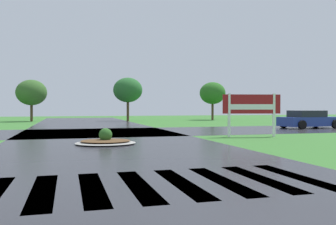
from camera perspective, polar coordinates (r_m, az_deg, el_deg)
asphalt_roadway at (r=13.70m, az=-7.89°, el=-5.68°), size 9.21×80.00×0.01m
asphalt_cross_road at (r=22.71m, az=-10.94°, el=-3.09°), size 90.00×8.29×0.01m
crosswalk_stripes at (r=7.50m, az=-1.26°, el=-11.16°), size 6.75×3.13×0.01m
estate_billboard at (r=19.56m, az=13.01°, el=0.94°), size 3.06×0.65×2.28m
median_island at (r=15.48m, az=-9.79°, el=-4.45°), size 2.53×2.27×0.68m
car_blue_compact at (r=28.68m, az=21.24°, el=-1.06°), size 4.63×2.53×1.31m
background_treeline at (r=41.30m, az=-16.30°, el=3.15°), size 33.83×4.91×4.85m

